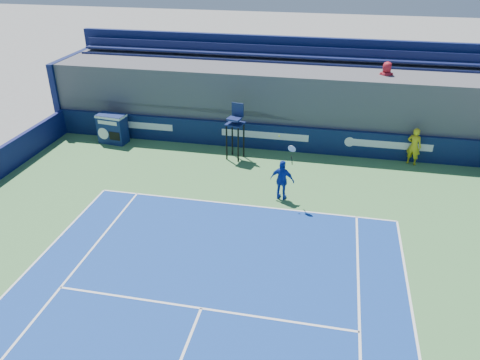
% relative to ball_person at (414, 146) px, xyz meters
% --- Properties ---
extents(ball_person, '(0.71, 0.61, 1.65)m').
position_rel_ball_person_xyz_m(ball_person, '(0.00, 0.00, 0.00)').
color(ball_person, gold).
rests_on(ball_person, apron).
extents(back_hoarding, '(20.40, 0.21, 1.20)m').
position_rel_ball_person_xyz_m(back_hoarding, '(-6.47, 0.31, -0.24)').
color(back_hoarding, '#0B1941').
rests_on(back_hoarding, ground).
extents(match_clock, '(1.40, 0.88, 1.40)m').
position_rel_ball_person_xyz_m(match_clock, '(-13.64, -0.40, -0.10)').
color(match_clock, '#101E50').
rests_on(match_clock, ground).
extents(umpire_chair, '(0.85, 0.85, 2.48)m').
position_rel_ball_person_xyz_m(umpire_chair, '(-7.58, -0.94, 0.69)').
color(umpire_chair, black).
rests_on(umpire_chair, ground).
extents(tennis_player, '(0.97, 0.58, 2.57)m').
position_rel_ball_person_xyz_m(tennis_player, '(-5.12, -4.14, -0.04)').
color(tennis_player, '#1433A5').
rests_on(tennis_player, apron).
extents(stadium_seating, '(21.00, 4.05, 4.40)m').
position_rel_ball_person_xyz_m(stadium_seating, '(-6.47, 2.37, 0.99)').
color(stadium_seating, '#4A4A4E').
rests_on(stadium_seating, ground).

